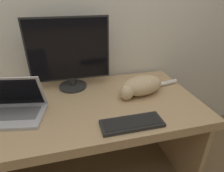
{
  "coord_description": "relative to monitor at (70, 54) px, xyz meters",
  "views": [
    {
      "loc": [
        -0.1,
        -0.68,
        1.38
      ],
      "look_at": [
        0.17,
        0.36,
        0.83
      ],
      "focal_mm": 30.0,
      "sensor_mm": 36.0,
      "label": 1
    }
  ],
  "objects": [
    {
      "name": "wall_back",
      "position": [
        0.07,
        0.2,
        0.33
      ],
      "size": [
        6.4,
        0.06,
        2.6
      ],
      "color": "silver",
      "rests_on": "ground_plane"
    },
    {
      "name": "desk",
      "position": [
        0.07,
        -0.26,
        -0.41
      ],
      "size": [
        1.52,
        0.79,
        0.71
      ],
      "color": "tan",
      "rests_on": "ground_plane"
    },
    {
      "name": "monitor",
      "position": [
        0.0,
        0.0,
        0.0
      ],
      "size": [
        0.58,
        0.21,
        0.53
      ],
      "color": "#282828",
      "rests_on": "desk"
    },
    {
      "name": "laptop",
      "position": [
        -0.36,
        -0.29,
        -0.22
      ],
      "size": [
        0.39,
        0.3,
        0.25
      ],
      "rotation": [
        0.0,
        0.0,
        -0.18
      ],
      "color": "#B7B7BC",
      "rests_on": "desk"
    },
    {
      "name": "external_keyboard",
      "position": [
        0.29,
        -0.55,
        -0.25
      ],
      "size": [
        0.35,
        0.13,
        0.02
      ],
      "rotation": [
        0.0,
        0.0,
        -0.0
      ],
      "color": "black",
      "rests_on": "desk"
    },
    {
      "name": "cat",
      "position": [
        0.47,
        -0.23,
        -0.2
      ],
      "size": [
        0.53,
        0.24,
        0.13
      ],
      "rotation": [
        0.0,
        0.0,
        0.2
      ],
      "color": "#D1B284",
      "rests_on": "desk"
    }
  ]
}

